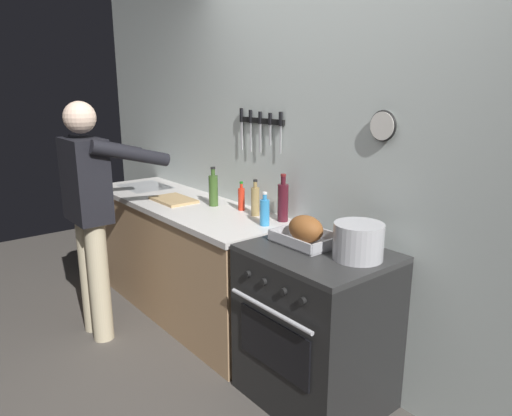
% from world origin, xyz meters
% --- Properties ---
extents(wall_back, '(6.00, 0.13, 2.60)m').
position_xyz_m(wall_back, '(0.00, 1.35, 1.30)').
color(wall_back, silver).
rests_on(wall_back, ground).
extents(counter_block, '(2.03, 0.65, 0.90)m').
position_xyz_m(counter_block, '(-1.21, 0.99, 0.46)').
color(counter_block, tan).
rests_on(counter_block, ground).
extents(stove, '(0.76, 0.67, 0.90)m').
position_xyz_m(stove, '(0.22, 0.99, 0.45)').
color(stove, black).
rests_on(stove, ground).
extents(person_cook, '(0.51, 0.63, 1.66)m').
position_xyz_m(person_cook, '(-1.27, 0.31, 0.95)').
color(person_cook, '#C6B793').
rests_on(person_cook, ground).
extents(roasting_pan, '(0.35, 0.26, 0.16)m').
position_xyz_m(roasting_pan, '(0.10, 1.01, 0.97)').
color(roasting_pan, '#B7B7BC').
rests_on(roasting_pan, stove).
extents(stock_pot, '(0.26, 0.26, 0.19)m').
position_xyz_m(stock_pot, '(0.43, 1.06, 0.99)').
color(stock_pot, '#B7B7BC').
rests_on(stock_pot, stove).
extents(cutting_board, '(0.36, 0.24, 0.02)m').
position_xyz_m(cutting_board, '(-1.25, 0.94, 0.91)').
color(cutting_board, tan).
rests_on(cutting_board, counter_block).
extents(bottle_wine_red, '(0.07, 0.07, 0.31)m').
position_xyz_m(bottle_wine_red, '(-0.32, 1.22, 1.03)').
color(bottle_wine_red, '#47141E').
rests_on(bottle_wine_red, counter_block).
extents(bottle_hot_sauce, '(0.05, 0.05, 0.21)m').
position_xyz_m(bottle_hot_sauce, '(-0.71, 1.18, 0.98)').
color(bottle_hot_sauce, red).
rests_on(bottle_hot_sauce, counter_block).
extents(bottle_olive_oil, '(0.07, 0.07, 0.29)m').
position_xyz_m(bottle_olive_oil, '(-0.94, 1.10, 1.02)').
color(bottle_olive_oil, '#385623').
rests_on(bottle_olive_oil, counter_block).
extents(bottle_dish_soap, '(0.06, 0.06, 0.21)m').
position_xyz_m(bottle_dish_soap, '(-0.32, 1.07, 0.99)').
color(bottle_dish_soap, '#338CCC').
rests_on(bottle_dish_soap, counter_block).
extents(bottle_vinegar, '(0.06, 0.06, 0.25)m').
position_xyz_m(bottle_vinegar, '(-0.54, 1.17, 1.00)').
color(bottle_vinegar, '#997F4C').
rests_on(bottle_vinegar, counter_block).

